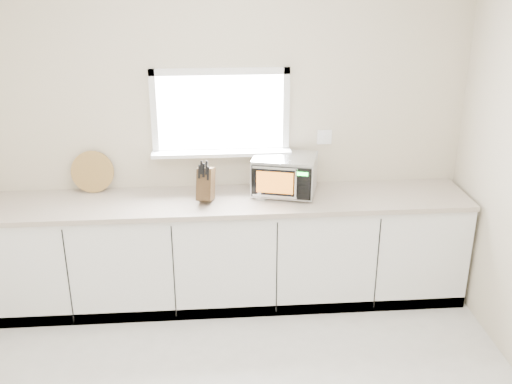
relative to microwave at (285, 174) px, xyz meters
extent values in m
cube|color=beige|center=(-0.50, 0.23, 0.27)|extent=(4.00, 0.02, 2.70)
cube|color=white|center=(-0.50, 0.21, 0.47)|extent=(1.00, 0.02, 0.60)
cube|color=white|center=(-0.50, 0.15, 0.15)|extent=(1.12, 0.16, 0.03)
cube|color=white|center=(-0.50, 0.20, 0.79)|extent=(1.10, 0.04, 0.05)
cube|color=white|center=(-0.50, 0.20, 0.14)|extent=(1.10, 0.04, 0.05)
cube|color=white|center=(-1.02, 0.20, 0.47)|extent=(0.05, 0.04, 0.70)
cube|color=white|center=(0.03, 0.20, 0.47)|extent=(0.05, 0.04, 0.70)
cube|color=white|center=(0.35, 0.22, 0.24)|extent=(0.12, 0.01, 0.12)
cube|color=white|center=(-0.50, -0.07, -0.64)|extent=(3.92, 0.60, 0.88)
cube|color=#B5A695|center=(-0.50, -0.08, -0.18)|extent=(3.92, 0.64, 0.04)
cylinder|color=black|center=(-0.23, -0.08, -0.16)|extent=(0.02, 0.02, 0.01)
cylinder|color=black|center=(-0.16, 0.20, -0.16)|extent=(0.02, 0.02, 0.01)
cylinder|color=black|center=(0.16, -0.19, -0.16)|extent=(0.02, 0.02, 0.01)
cylinder|color=black|center=(0.24, 0.09, -0.16)|extent=(0.02, 0.02, 0.01)
cube|color=#B7BABF|center=(0.00, 0.01, 0.00)|extent=(0.57, 0.49, 0.29)
cube|color=black|center=(-0.05, -0.18, 0.00)|extent=(0.45, 0.14, 0.26)
cube|color=orange|center=(-0.10, -0.17, 0.00)|extent=(0.28, 0.08, 0.18)
cylinder|color=silver|center=(0.06, -0.23, 0.00)|extent=(0.02, 0.02, 0.23)
cube|color=black|center=(0.11, -0.23, 0.00)|extent=(0.11, 0.04, 0.25)
cube|color=#19FF33|center=(0.11, -0.23, 0.08)|extent=(0.08, 0.03, 0.03)
cube|color=silver|center=(0.00, 0.01, 0.15)|extent=(0.57, 0.49, 0.01)
cube|color=#3F2B16|center=(-0.63, -0.11, -0.02)|extent=(0.16, 0.26, 0.29)
cube|color=black|center=(-0.68, -0.15, 0.10)|extent=(0.03, 0.05, 0.11)
cube|color=black|center=(-0.64, -0.16, 0.11)|extent=(0.03, 0.05, 0.11)
cube|color=black|center=(-0.61, -0.17, 0.09)|extent=(0.03, 0.05, 0.11)
cube|color=black|center=(-0.66, -0.16, 0.13)|extent=(0.03, 0.05, 0.11)
cube|color=black|center=(-0.62, -0.17, 0.13)|extent=(0.03, 0.05, 0.11)
cylinder|color=#A57E40|center=(-1.54, 0.17, 0.01)|extent=(0.34, 0.08, 0.34)
cylinder|color=#B7BABF|center=(-0.20, -0.08, -0.08)|extent=(0.12, 0.12, 0.16)
cylinder|color=black|center=(-0.20, -0.08, 0.02)|extent=(0.12, 0.12, 0.04)
camera|label=1|loc=(-0.59, -4.45, 1.66)|focal=42.00mm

